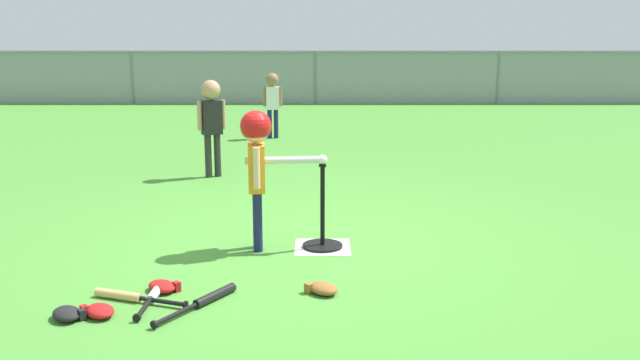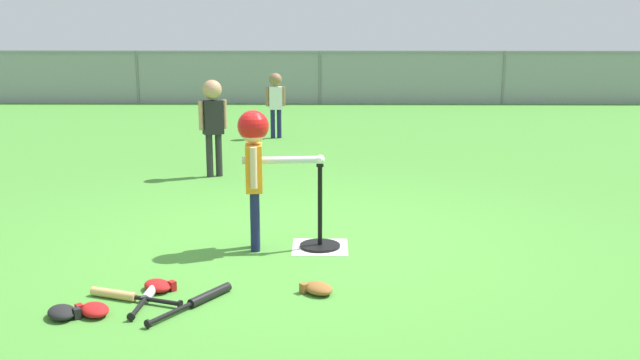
% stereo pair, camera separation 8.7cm
% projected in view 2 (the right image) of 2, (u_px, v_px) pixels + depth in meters
% --- Properties ---
extents(ground_plane, '(60.00, 60.00, 0.00)m').
position_uv_depth(ground_plane, '(304.00, 244.00, 5.69)').
color(ground_plane, '#478C33').
extents(home_plate, '(0.44, 0.44, 0.01)m').
position_uv_depth(home_plate, '(320.00, 247.00, 5.59)').
color(home_plate, white).
rests_on(home_plate, ground_plane).
extents(batting_tee, '(0.32, 0.32, 0.68)m').
position_uv_depth(batting_tee, '(320.00, 234.00, 5.57)').
color(batting_tee, black).
rests_on(batting_tee, ground_plane).
extents(baseball_on_tee, '(0.07, 0.07, 0.07)m').
position_uv_depth(baseball_on_tee, '(320.00, 159.00, 5.44)').
color(baseball_on_tee, white).
rests_on(baseball_on_tee, batting_tee).
extents(batter_child, '(0.63, 0.31, 1.10)m').
position_uv_depth(batter_child, '(255.00, 151.00, 5.39)').
color(batter_child, '#191E4C').
rests_on(batter_child, ground_plane).
extents(fielder_deep_left, '(0.30, 0.22, 1.12)m').
position_uv_depth(fielder_deep_left, '(213.00, 115.00, 8.01)').
color(fielder_deep_left, '#262626').
rests_on(fielder_deep_left, ground_plane).
extents(fielder_deep_right, '(0.29, 0.20, 1.00)m').
position_uv_depth(fielder_deep_right, '(276.00, 96.00, 10.74)').
color(fielder_deep_right, '#191E4C').
rests_on(fielder_deep_right, ground_plane).
extents(spare_bat_silver, '(0.08, 0.56, 0.06)m').
position_uv_depth(spare_bat_silver, '(149.00, 294.00, 4.54)').
color(spare_bat_silver, silver).
rests_on(spare_bat_silver, ground_plane).
extents(spare_bat_wood, '(0.64, 0.27, 0.06)m').
position_uv_depth(spare_bat_wood, '(123.00, 295.00, 4.53)').
color(spare_bat_wood, '#DBB266').
rests_on(spare_bat_wood, ground_plane).
extents(spare_bat_black, '(0.44, 0.64, 0.06)m').
position_uv_depth(spare_bat_black, '(202.00, 299.00, 4.48)').
color(spare_bat_black, black).
rests_on(spare_bat_black, ground_plane).
extents(glove_by_plate, '(0.26, 0.27, 0.07)m').
position_uv_depth(glove_by_plate, '(318.00, 288.00, 4.64)').
color(glove_by_plate, brown).
rests_on(glove_by_plate, ground_plane).
extents(glove_near_bats, '(0.26, 0.27, 0.07)m').
position_uv_depth(glove_near_bats, '(62.00, 312.00, 4.25)').
color(glove_near_bats, black).
rests_on(glove_near_bats, ground_plane).
extents(glove_tossed_aside, '(0.27, 0.27, 0.07)m').
position_uv_depth(glove_tossed_aside, '(158.00, 286.00, 4.69)').
color(glove_tossed_aside, '#B21919').
rests_on(glove_tossed_aside, ground_plane).
extents(glove_outfield_drop, '(0.26, 0.27, 0.07)m').
position_uv_depth(glove_outfield_drop, '(94.00, 310.00, 4.29)').
color(glove_outfield_drop, '#B21919').
rests_on(glove_outfield_drop, ground_plane).
extents(outfield_fence, '(16.06, 0.06, 1.15)m').
position_uv_depth(outfield_fence, '(320.00, 75.00, 15.34)').
color(outfield_fence, slate).
rests_on(outfield_fence, ground_plane).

